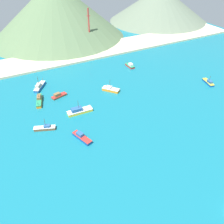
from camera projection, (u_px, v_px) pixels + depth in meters
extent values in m
cube|color=#146B7F|center=(162.00, 142.00, 80.54)|extent=(260.00, 280.00, 0.50)
cube|color=#14478C|center=(208.00, 83.00, 113.41)|extent=(4.11, 7.93, 0.90)
cube|color=gold|center=(208.00, 82.00, 113.08)|extent=(4.19, 8.09, 0.20)
cube|color=#28568C|center=(210.00, 81.00, 111.96)|extent=(2.34, 3.23, 1.05)
cylinder|color=#4C3823|center=(210.00, 78.00, 111.43)|extent=(0.10, 0.10, 2.24)
cube|color=#1E5BA8|center=(40.00, 87.00, 109.70)|extent=(7.45, 9.37, 1.21)
cube|color=white|center=(40.00, 86.00, 109.28)|extent=(7.60, 9.55, 0.20)
cube|color=#B2ADA3|center=(38.00, 85.00, 107.82)|extent=(3.56, 4.07, 1.45)
cylinder|color=#4C3823|center=(43.00, 80.00, 112.31)|extent=(0.49, 0.64, 1.63)
cylinder|color=#4C3823|center=(38.00, 80.00, 106.83)|extent=(0.17, 0.17, 3.80)
cube|color=orange|center=(111.00, 90.00, 107.59)|extent=(7.37, 8.02, 1.20)
cube|color=white|center=(111.00, 88.00, 107.17)|extent=(7.52, 8.18, 0.20)
cube|color=beige|center=(109.00, 87.00, 107.15)|extent=(3.31, 3.36, 0.89)
cylinder|color=#4C3823|center=(118.00, 89.00, 105.62)|extent=(0.53, 0.61, 1.62)
cylinder|color=#4C3823|center=(110.00, 83.00, 105.64)|extent=(0.15, 0.15, 3.63)
cube|color=gold|center=(80.00, 111.00, 93.78)|extent=(10.45, 3.47, 1.05)
cube|color=white|center=(80.00, 110.00, 93.41)|extent=(10.66, 3.54, 0.20)
cube|color=#28568C|center=(77.00, 109.00, 92.48)|extent=(4.58, 2.48, 1.43)
cylinder|color=#4C3823|center=(90.00, 106.00, 94.63)|extent=(0.62, 0.14, 1.42)
cylinder|color=#4C3823|center=(78.00, 104.00, 91.32)|extent=(0.13, 0.13, 3.45)
cube|color=#14478C|center=(82.00, 138.00, 80.89)|extent=(4.81, 8.70, 1.08)
cube|color=red|center=(82.00, 137.00, 80.50)|extent=(4.91, 8.88, 0.20)
cube|color=#28568C|center=(80.00, 134.00, 80.68)|extent=(2.44, 3.13, 1.16)
cube|color=brown|center=(45.00, 128.00, 85.20)|extent=(8.07, 4.64, 1.00)
cube|color=white|center=(44.00, 127.00, 84.84)|extent=(8.23, 4.73, 0.20)
cube|color=#28568C|center=(47.00, 126.00, 84.62)|extent=(2.72, 2.21, 0.83)
cylinder|color=#4C3823|center=(45.00, 122.00, 83.42)|extent=(0.13, 0.13, 3.05)
cube|color=red|center=(130.00, 66.00, 128.81)|extent=(2.54, 6.69, 0.97)
cube|color=#238C5B|center=(130.00, 65.00, 128.46)|extent=(2.59, 6.82, 0.20)
cube|color=silver|center=(131.00, 64.00, 127.46)|extent=(1.87, 2.67, 1.19)
cylinder|color=#4C3823|center=(127.00, 62.00, 130.22)|extent=(0.13, 0.58, 1.32)
cube|color=brown|center=(59.00, 96.00, 103.48)|extent=(7.36, 4.10, 0.73)
cube|color=red|center=(59.00, 95.00, 103.20)|extent=(7.51, 4.18, 0.20)
cube|color=brown|center=(57.00, 95.00, 102.27)|extent=(3.23, 2.44, 1.32)
cylinder|color=#4C3823|center=(65.00, 92.00, 104.67)|extent=(0.48, 0.24, 1.00)
cube|color=orange|center=(39.00, 101.00, 99.81)|extent=(4.68, 10.38, 1.27)
cube|color=#238C5B|center=(39.00, 100.00, 99.37)|extent=(4.78, 10.59, 0.20)
cube|color=brown|center=(39.00, 97.00, 99.97)|extent=(2.45, 3.90, 1.12)
cylinder|color=#4C3823|center=(38.00, 104.00, 95.31)|extent=(0.31, 0.73, 1.71)
cylinder|color=#4C3823|center=(38.00, 94.00, 98.31)|extent=(0.16, 0.16, 2.52)
cube|color=beige|center=(76.00, 55.00, 141.81)|extent=(247.00, 23.92, 1.20)
cone|color=#56704C|center=(56.00, 10.00, 159.00)|extent=(96.85, 96.85, 38.55)
cone|color=#60705B|center=(159.00, 4.00, 197.39)|extent=(87.23, 87.23, 28.36)
cylinder|color=#B7332D|center=(89.00, 29.00, 144.00)|extent=(0.92, 0.92, 25.47)
cylinder|color=#B7332D|center=(88.00, 16.00, 139.11)|extent=(2.55, 0.46, 0.46)
cylinder|color=#B7332D|center=(89.00, 24.00, 142.16)|extent=(0.46, 2.04, 0.46)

